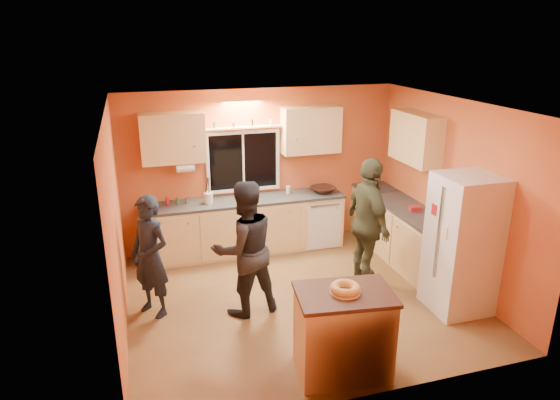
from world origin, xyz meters
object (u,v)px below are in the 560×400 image
object	(u,v)px
person_center	(244,249)
person_right	(368,224)
refrigerator	(463,244)
person_left	(150,257)
island	(343,332)

from	to	relation	value
person_center	person_right	xyz separation A→B (m)	(1.80, 0.22, 0.05)
refrigerator	person_center	bearing A→B (deg)	165.16
person_center	person_right	size ratio (longest dim) A/B	0.95
refrigerator	person_left	size ratio (longest dim) A/B	1.14
person_right	person_left	bearing A→B (deg)	88.58
island	refrigerator	bearing A→B (deg)	29.05
island	person_center	bearing A→B (deg)	122.95
refrigerator	island	size ratio (longest dim) A/B	1.70
person_left	person_right	distance (m)	2.94
island	person_left	distance (m)	2.57
refrigerator	person_right	world-z (taller)	person_right
refrigerator	person_center	xyz separation A→B (m)	(-2.66, 0.70, -0.02)
island	person_right	xyz separation A→B (m)	(1.10, 1.70, 0.44)
person_left	refrigerator	bearing A→B (deg)	34.09
person_left	person_right	bearing A→B (deg)	47.43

